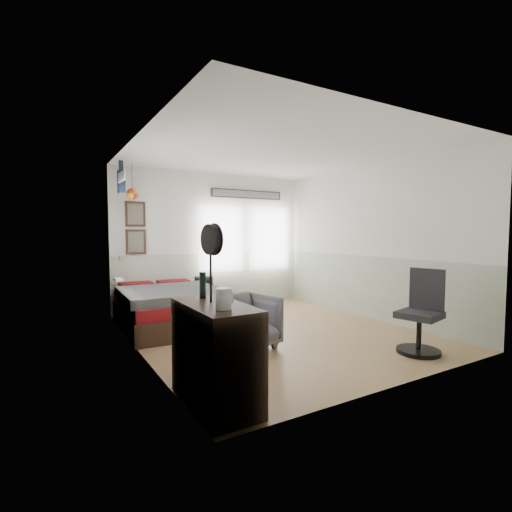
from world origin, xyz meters
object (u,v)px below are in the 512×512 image
Objects in this scene: nightstand at (204,299)px; task_chair at (421,319)px; dresser at (215,354)px; bed at (168,307)px; armchair at (244,322)px.

nightstand is 3.93m from task_chair.
bed is at bearing 81.27° from dresser.
task_chair is (1.85, -1.30, 0.09)m from armchair.
dresser reaches higher than armchair.
bed is 1.93× the size of task_chair.
task_chair is (1.46, -3.64, 0.19)m from nightstand.
bed is at bearing -132.33° from nightstand.
bed reaches higher than nightstand.
dresser is 3.88m from nightstand.
nightstand is at bearing 98.82° from task_chair.
bed is 3.75m from task_chair.
bed is 4.17× the size of nightstand.
dresser is 2.03× the size of nightstand.
task_chair is at bearing -48.45° from bed.
armchair reaches higher than bed.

